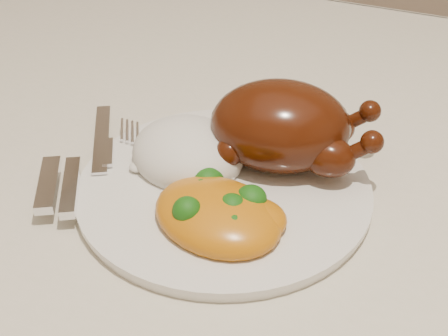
% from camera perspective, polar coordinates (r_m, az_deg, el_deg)
% --- Properties ---
extents(dining_table, '(1.60, 0.90, 0.76)m').
position_cam_1_polar(dining_table, '(0.68, 13.14, -10.39)').
color(dining_table, brown).
rests_on(dining_table, floor).
extents(tablecloth, '(1.73, 1.03, 0.18)m').
position_cam_1_polar(tablecloth, '(0.63, 14.03, -5.75)').
color(tablecloth, beige).
rests_on(tablecloth, dining_table).
extents(dinner_plate, '(0.34, 0.34, 0.01)m').
position_cam_1_polar(dinner_plate, '(0.61, -0.00, -1.99)').
color(dinner_plate, white).
rests_on(dinner_plate, tablecloth).
extents(roast_chicken, '(0.18, 0.14, 0.09)m').
position_cam_1_polar(roast_chicken, '(0.61, 5.54, 3.82)').
color(roast_chicken, '#3F1506').
rests_on(roast_chicken, dinner_plate).
extents(rice_mound, '(0.15, 0.14, 0.06)m').
position_cam_1_polar(rice_mound, '(0.63, -3.30, 1.36)').
color(rice_mound, white).
rests_on(rice_mound, dinner_plate).
extents(mac_and_cheese, '(0.14, 0.12, 0.05)m').
position_cam_1_polar(mac_and_cheese, '(0.55, -0.32, -4.20)').
color(mac_and_cheese, orange).
rests_on(mac_and_cheese, dinner_plate).
extents(cutlery, '(0.09, 0.19, 0.01)m').
position_cam_1_polar(cutlery, '(0.63, -13.37, -0.15)').
color(cutlery, silver).
rests_on(cutlery, dinner_plate).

